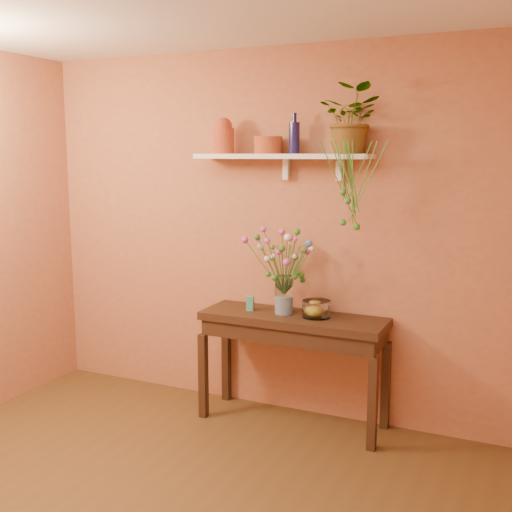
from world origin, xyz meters
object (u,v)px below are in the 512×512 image
object	(u,v)px
terracotta_jug	(224,136)
glass_bowl	(316,309)
blue_bottle	(294,137)
glass_vase	(284,298)
bouquet	(284,253)
spider_plant	(353,119)
sideboard	(293,331)

from	to	relation	value
terracotta_jug	glass_bowl	xyz separation A→B (m)	(0.75, -0.06, -1.20)
blue_bottle	glass_vase	distance (m)	1.14
blue_bottle	bouquet	world-z (taller)	blue_bottle
spider_plant	glass_vase	world-z (taller)	spider_plant
sideboard	spider_plant	bearing A→B (deg)	15.75
sideboard	glass_bowl	world-z (taller)	glass_bowl
glass_bowl	blue_bottle	bearing A→B (deg)	155.18
glass_vase	sideboard	bearing A→B (deg)	-6.51
terracotta_jug	sideboard	bearing A→B (deg)	-7.50
bouquet	spider_plant	bearing A→B (deg)	11.51
terracotta_jug	spider_plant	size ratio (longest dim) A/B	0.57
blue_bottle	bouquet	xyz separation A→B (m)	(-0.03, -0.10, -0.81)
spider_plant	glass_bowl	xyz separation A→B (m)	(-0.20, -0.09, -1.30)
terracotta_jug	blue_bottle	xyz separation A→B (m)	(0.54, 0.04, -0.01)
glass_vase	glass_bowl	bearing A→B (deg)	1.51
terracotta_jug	glass_vase	world-z (taller)	terracotta_jug
sideboard	blue_bottle	xyz separation A→B (m)	(-0.05, 0.12, 1.36)
sideboard	bouquet	bearing A→B (deg)	170.26
sideboard	glass_bowl	bearing A→B (deg)	5.12
terracotta_jug	bouquet	distance (m)	0.96
terracotta_jug	bouquet	bearing A→B (deg)	-7.16
blue_bottle	glass_bowl	bearing A→B (deg)	-24.82
spider_plant	glass_bowl	bearing A→B (deg)	-156.17
spider_plant	glass_bowl	distance (m)	1.32
terracotta_jug	spider_plant	xyz separation A→B (m)	(0.96, 0.03, 0.10)
bouquet	sideboard	bearing A→B (deg)	-9.74
blue_bottle	glass_bowl	distance (m)	1.22
terracotta_jug	glass_vase	xyz separation A→B (m)	(0.51, -0.07, -1.14)
spider_plant	bouquet	world-z (taller)	spider_plant
glass_bowl	terracotta_jug	bearing A→B (deg)	175.28
spider_plant	glass_bowl	world-z (taller)	spider_plant
spider_plant	terracotta_jug	bearing A→B (deg)	-178.38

